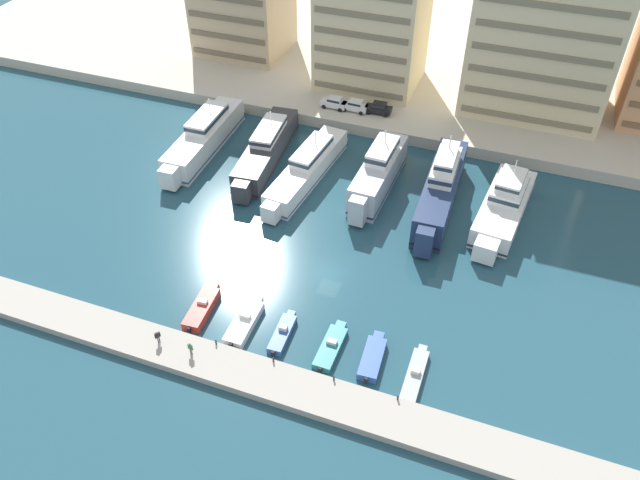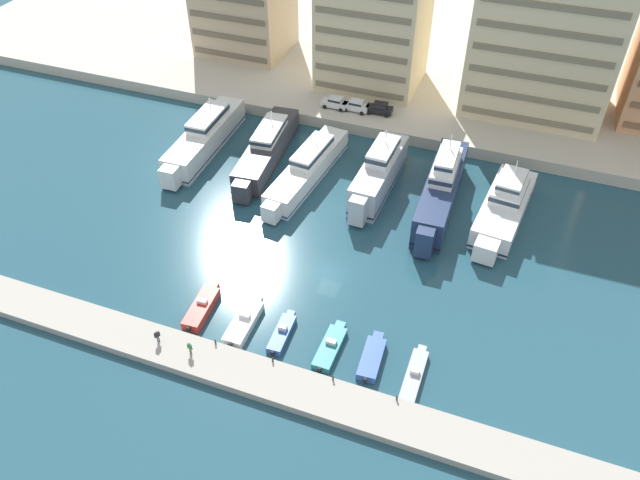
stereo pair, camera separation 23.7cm
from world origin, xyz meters
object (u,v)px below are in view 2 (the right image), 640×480
at_px(car_black_mid_left, 380,108).
at_px(yacht_white_mid_left, 307,168).
at_px(car_white_left, 356,105).
at_px(motorboat_white_left, 244,321).
at_px(yacht_white_center_right, 504,206).
at_px(motorboat_red_far_left, 202,307).
at_px(pedestrian_mid_deck, 157,335).
at_px(motorboat_blue_center, 372,358).
at_px(yacht_white_far_left, 205,137).
at_px(motorboat_blue_mid_left, 282,333).
at_px(yacht_navy_center, 441,189).
at_px(motorboat_grey_center_right, 413,378).
at_px(yacht_silver_center_left, 379,173).
at_px(car_white_far_left, 335,102).
at_px(pedestrian_near_edge, 190,347).
at_px(yacht_charcoal_left, 267,149).
at_px(motorboat_teal_center_left, 330,347).

bearing_deg(car_black_mid_left, yacht_white_mid_left, -106.27).
distance_m(car_white_left, car_black_mid_left, 3.72).
xyz_separation_m(motorboat_white_left, car_black_mid_left, (1.73, 44.78, 2.28)).
relative_size(yacht_white_center_right, car_white_left, 4.52).
bearing_deg(yacht_white_mid_left, car_black_mid_left, 73.73).
distance_m(motorboat_red_far_left, car_black_mid_left, 45.19).
relative_size(motorboat_red_far_left, pedestrian_mid_deck, 4.33).
relative_size(yacht_white_center_right, motorboat_blue_center, 2.94).
distance_m(yacht_white_far_left, yacht_white_mid_left, 16.95).
bearing_deg(yacht_white_center_right, motorboat_red_far_left, -135.83).
bearing_deg(motorboat_white_left, yacht_white_mid_left, 97.11).
bearing_deg(motorboat_blue_mid_left, yacht_white_center_right, 55.87).
relative_size(yacht_navy_center, yacht_white_center_right, 1.17).
bearing_deg(pedestrian_mid_deck, motorboat_grey_center_right, 11.44).
bearing_deg(yacht_silver_center_left, yacht_navy_center, -4.47).
xyz_separation_m(yacht_navy_center, motorboat_red_far_left, (-20.29, -27.48, -2.21)).
relative_size(car_white_far_left, pedestrian_near_edge, 2.54).
xyz_separation_m(yacht_white_mid_left, yacht_white_center_right, (26.66, 0.63, 0.31)).
height_order(yacht_silver_center_left, car_white_left, yacht_silver_center_left).
xyz_separation_m(yacht_white_mid_left, car_black_mid_left, (5.13, 17.57, 1.04)).
distance_m(yacht_white_mid_left, motorboat_red_far_left, 27.12).
bearing_deg(pedestrian_mid_deck, motorboat_red_far_left, 74.42).
height_order(yacht_white_center_right, pedestrian_near_edge, yacht_white_center_right).
distance_m(car_black_mid_left, pedestrian_near_edge, 51.04).
xyz_separation_m(yacht_charcoal_left, car_white_left, (8.57, 14.84, 0.87)).
bearing_deg(car_white_left, motorboat_grey_center_right, -65.26).
bearing_deg(motorboat_red_far_left, pedestrian_mid_deck, -105.58).
bearing_deg(motorboat_red_far_left, car_black_mid_left, 81.14).
bearing_deg(car_white_left, motorboat_blue_mid_left, -81.85).
height_order(yacht_white_center_right, car_white_far_left, yacht_white_center_right).
distance_m(car_white_far_left, pedestrian_mid_deck, 49.90).
height_order(motorboat_blue_mid_left, pedestrian_mid_deck, pedestrian_mid_deck).
distance_m(yacht_white_center_right, motorboat_grey_center_right, 28.92).
relative_size(motorboat_white_left, motorboat_teal_center_left, 1.09).
xyz_separation_m(yacht_white_far_left, yacht_white_center_right, (43.52, -1.11, -0.00)).
bearing_deg(motorboat_red_far_left, car_white_left, 85.74).
xyz_separation_m(motorboat_teal_center_left, car_black_mid_left, (-8.03, 44.68, 2.39)).
height_order(yacht_white_mid_left, pedestrian_mid_deck, yacht_white_mid_left).
bearing_deg(yacht_white_far_left, yacht_white_mid_left, -5.90).
relative_size(motorboat_blue_center, car_white_far_left, 1.54).
distance_m(yacht_charcoal_left, motorboat_teal_center_left, 35.64).
xyz_separation_m(yacht_white_center_right, car_black_mid_left, (-21.53, 16.93, 0.72)).
xyz_separation_m(motorboat_blue_center, pedestrian_near_edge, (-17.24, -6.24, 1.41)).
bearing_deg(yacht_silver_center_left, motorboat_red_far_left, -112.49).
bearing_deg(motorboat_red_far_left, yacht_white_center_right, 44.17).
height_order(motorboat_blue_center, pedestrian_mid_deck, pedestrian_mid_deck).
bearing_deg(yacht_white_far_left, car_white_far_left, 45.23).
relative_size(motorboat_teal_center_left, motorboat_blue_center, 1.07).
height_order(yacht_white_center_right, car_white_left, yacht_white_center_right).
height_order(yacht_navy_center, car_black_mid_left, yacht_navy_center).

